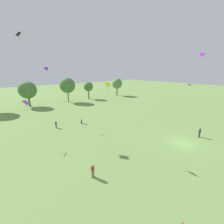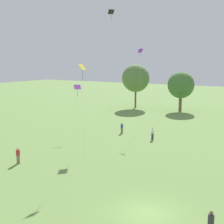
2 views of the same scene
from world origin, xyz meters
name	(u,v)px [view 1 (image 1 of 2)]	position (x,y,z in m)	size (l,w,h in m)	color
ground_plane	(183,143)	(0.00, 0.00, 0.00)	(240.00, 240.00, 0.00)	#6B8E47
tree_1	(27,90)	(-13.36, 47.19, 5.73)	(5.85, 5.85, 8.68)	brown
tree_2	(67,85)	(0.15, 45.39, 6.52)	(5.89, 5.89, 9.48)	brown
tree_3	(88,87)	(9.75, 45.76, 5.29)	(4.05, 4.05, 7.38)	brown
tree_4	(117,83)	(25.15, 44.31, 5.87)	(5.01, 5.01, 8.41)	brown
person_0	(81,120)	(-8.39, 20.37, 0.86)	(0.45, 0.45, 1.72)	#333D5B
person_1	(56,125)	(-14.02, 21.56, 0.78)	(0.56, 0.56, 1.59)	#847056
person_2	(200,133)	(4.76, -0.87, 0.90)	(0.53, 0.53, 1.82)	#333D5B
person_4	(93,171)	(-16.69, 3.15, 0.85)	(0.59, 0.59, 1.74)	#847056
kite_0	(47,72)	(-13.24, 26.09, 11.91)	(0.83, 0.61, 12.93)	purple
kite_1	(108,87)	(-10.94, 7.26, 9.89)	(0.61, 0.86, 10.70)	yellow
kite_2	(19,40)	(-17.94, 24.87, 17.69)	(1.13, 1.15, 19.10)	black
kite_3	(189,87)	(10.58, 4.52, 8.61)	(0.87, 0.90, 9.22)	purple
kite_4	(202,57)	(20.29, 6.27, 15.56)	(1.06, 1.29, 16.62)	purple
kite_5	(26,104)	(-19.77, 18.04, 6.94)	(1.26, 1.28, 7.46)	purple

